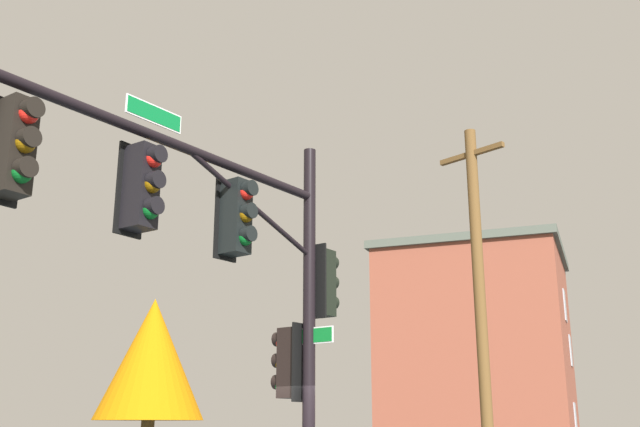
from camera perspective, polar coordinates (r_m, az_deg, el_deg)
name	(u,v)px	position (r m, az deg, el deg)	size (l,w,h in m)	color
signal_pole_assembly	(235,263)	(10.75, -6.57, -3.80)	(6.64, 2.18, 6.40)	black
utility_pole	(480,305)	(17.37, 12.19, -6.86)	(0.89, 1.67, 8.80)	brown
tree_near	(152,359)	(20.14, -12.79, -10.84)	(2.80, 2.80, 5.15)	brown
brick_building	(480,361)	(29.98, 12.15, -11.02)	(7.28, 6.94, 8.60)	brown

